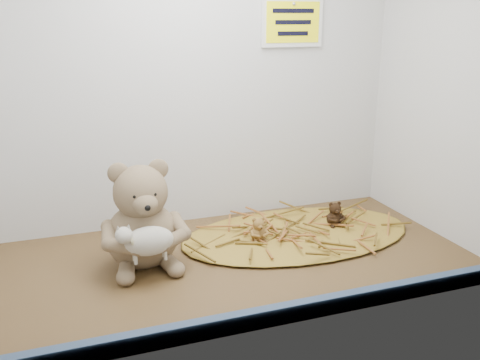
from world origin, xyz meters
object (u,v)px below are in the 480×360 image
object	(u,v)px
main_teddy	(141,214)
toy_lamb	(149,241)
mini_teddy_brown	(335,213)
mini_teddy_tan	(258,228)

from	to	relation	value
main_teddy	toy_lamb	distance (cm)	9.59
main_teddy	toy_lamb	size ratio (longest dim) A/B	1.79
mini_teddy_brown	main_teddy	bearing A→B (deg)	-172.17
mini_teddy_tan	mini_teddy_brown	world-z (taller)	mini_teddy_brown
toy_lamb	mini_teddy_tan	world-z (taller)	toy_lamb
main_teddy	mini_teddy_brown	distance (cm)	54.61
toy_lamb	mini_teddy_brown	bearing A→B (deg)	14.29
main_teddy	mini_teddy_tan	bearing A→B (deg)	2.88
main_teddy	mini_teddy_brown	xyz separation A→B (cm)	(53.82, 4.61, -8.07)
toy_lamb	main_teddy	bearing A→B (deg)	90.00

